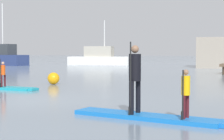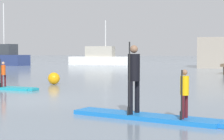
{
  "view_description": "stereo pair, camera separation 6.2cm",
  "coord_description": "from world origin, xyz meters",
  "px_view_note": "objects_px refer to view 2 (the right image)",
  "views": [
    {
      "loc": [
        7.58,
        -10.05,
        1.55
      ],
      "look_at": [
        1.69,
        3.15,
        0.84
      ],
      "focal_mm": 61.71,
      "sensor_mm": 36.0,
      "label": 1
    },
    {
      "loc": [
        7.64,
        -10.03,
        1.55
      ],
      "look_at": [
        1.69,
        3.15,
        0.84
      ],
      "focal_mm": 61.71,
      "sensor_mm": 36.0,
      "label": 2
    }
  ],
  "objects_px": {
    "paddler_adult": "(134,74)",
    "paddler_child_front": "(184,91)",
    "paddleboard_near": "(4,88)",
    "mooring_buoy_near": "(134,69)",
    "fishing_boat_green_midground": "(100,58)",
    "motor_boat_small_navy": "(4,58)",
    "mooring_buoy_mid": "(54,78)",
    "paddler_child_solo": "(3,73)",
    "paddleboard_far": "(147,117)"
  },
  "relations": [
    {
      "from": "paddler_adult",
      "to": "paddler_child_front",
      "type": "relative_size",
      "value": 1.57
    },
    {
      "from": "motor_boat_small_navy",
      "to": "mooring_buoy_near",
      "type": "xyz_separation_m",
      "value": [
        18.28,
        -7.23,
        -0.63
      ]
    },
    {
      "from": "paddler_child_solo",
      "to": "motor_boat_small_navy",
      "type": "bearing_deg",
      "value": 129.91
    },
    {
      "from": "motor_boat_small_navy",
      "to": "mooring_buoy_near",
      "type": "relative_size",
      "value": 17.66
    },
    {
      "from": "paddleboard_near",
      "to": "paddler_adult",
      "type": "relative_size",
      "value": 1.88
    },
    {
      "from": "paddler_adult",
      "to": "mooring_buoy_mid",
      "type": "bearing_deg",
      "value": 133.85
    },
    {
      "from": "paddler_adult",
      "to": "paddler_child_front",
      "type": "bearing_deg",
      "value": -7.65
    },
    {
      "from": "paddler_adult",
      "to": "paddler_child_front",
      "type": "distance_m",
      "value": 1.28
    },
    {
      "from": "paddleboard_near",
      "to": "mooring_buoy_near",
      "type": "distance_m",
      "value": 14.41
    },
    {
      "from": "mooring_buoy_near",
      "to": "mooring_buoy_mid",
      "type": "distance_m",
      "value": 11.61
    },
    {
      "from": "paddleboard_far",
      "to": "motor_boat_small_navy",
      "type": "bearing_deg",
      "value": 134.91
    },
    {
      "from": "paddleboard_near",
      "to": "motor_boat_small_navy",
      "type": "height_order",
      "value": "motor_boat_small_navy"
    },
    {
      "from": "fishing_boat_green_midground",
      "to": "motor_boat_small_navy",
      "type": "height_order",
      "value": "motor_boat_small_navy"
    },
    {
      "from": "paddleboard_near",
      "to": "motor_boat_small_navy",
      "type": "xyz_separation_m",
      "value": [
        -18.11,
        21.64,
        0.77
      ]
    },
    {
      "from": "paddleboard_near",
      "to": "mooring_buoy_mid",
      "type": "height_order",
      "value": "mooring_buoy_mid"
    },
    {
      "from": "mooring_buoy_near",
      "to": "fishing_boat_green_midground",
      "type": "bearing_deg",
      "value": 125.12
    },
    {
      "from": "fishing_boat_green_midground",
      "to": "mooring_buoy_near",
      "type": "distance_m",
      "value": 15.79
    },
    {
      "from": "paddleboard_far",
      "to": "paddler_adult",
      "type": "distance_m",
      "value": 1.02
    },
    {
      "from": "fishing_boat_green_midground",
      "to": "paddleboard_near",
      "type": "bearing_deg",
      "value": -71.93
    },
    {
      "from": "paddleboard_far",
      "to": "fishing_boat_green_midground",
      "type": "distance_m",
      "value": 35.58
    },
    {
      "from": "fishing_boat_green_midground",
      "to": "mooring_buoy_near",
      "type": "relative_size",
      "value": 18.99
    },
    {
      "from": "paddleboard_near",
      "to": "mooring_buoy_mid",
      "type": "bearing_deg",
      "value": 77.81
    },
    {
      "from": "paddler_child_solo",
      "to": "mooring_buoy_mid",
      "type": "bearing_deg",
      "value": 77.86
    },
    {
      "from": "paddler_adult",
      "to": "paddler_child_solo",
      "type": "bearing_deg",
      "value": 150.5
    },
    {
      "from": "paddler_child_solo",
      "to": "fishing_boat_green_midground",
      "type": "xyz_separation_m",
      "value": [
        -8.91,
        27.33,
        0.13
      ]
    },
    {
      "from": "paddleboard_near",
      "to": "paddler_child_front",
      "type": "xyz_separation_m",
      "value": [
        8.51,
        -4.3,
        0.64
      ]
    },
    {
      "from": "mooring_buoy_mid",
      "to": "paddler_child_solo",
      "type": "bearing_deg",
      "value": -102.14
    },
    {
      "from": "paddler_child_solo",
      "to": "mooring_buoy_mid",
      "type": "relative_size",
      "value": 2.03
    },
    {
      "from": "paddleboard_far",
      "to": "mooring_buoy_near",
      "type": "relative_size",
      "value": 9.69
    },
    {
      "from": "paddleboard_far",
      "to": "mooring_buoy_mid",
      "type": "height_order",
      "value": "mooring_buoy_mid"
    },
    {
      "from": "paddler_adult",
      "to": "fishing_boat_green_midground",
      "type": "bearing_deg",
      "value": 117.24
    },
    {
      "from": "paddleboard_near",
      "to": "fishing_boat_green_midground",
      "type": "xyz_separation_m",
      "value": [
        -8.91,
        27.32,
        0.75
      ]
    },
    {
      "from": "paddler_child_solo",
      "to": "paddler_child_front",
      "type": "relative_size",
      "value": 1.07
    },
    {
      "from": "motor_boat_small_navy",
      "to": "fishing_boat_green_midground",
      "type": "bearing_deg",
      "value": 31.69
    },
    {
      "from": "paddler_adult",
      "to": "motor_boat_small_navy",
      "type": "bearing_deg",
      "value": 134.57
    },
    {
      "from": "mooring_buoy_near",
      "to": "mooring_buoy_mid",
      "type": "xyz_separation_m",
      "value": [
        0.44,
        -11.6,
        0.09
      ]
    },
    {
      "from": "fishing_boat_green_midground",
      "to": "mooring_buoy_mid",
      "type": "xyz_separation_m",
      "value": [
        9.52,
        -24.51,
        -0.52
      ]
    },
    {
      "from": "paddler_child_front",
      "to": "motor_boat_small_navy",
      "type": "bearing_deg",
      "value": 135.74
    },
    {
      "from": "motor_boat_small_navy",
      "to": "mooring_buoy_mid",
      "type": "relative_size",
      "value": 12.23
    },
    {
      "from": "paddler_child_solo",
      "to": "mooring_buoy_near",
      "type": "bearing_deg",
      "value": 89.34
    },
    {
      "from": "paddleboard_far",
      "to": "mooring_buoy_mid",
      "type": "xyz_separation_m",
      "value": [
        -7.01,
        6.98,
        0.23
      ]
    },
    {
      "from": "paddleboard_near",
      "to": "paddler_child_solo",
      "type": "xyz_separation_m",
      "value": [
        -0.0,
        -0.01,
        0.62
      ]
    },
    {
      "from": "paddler_child_front",
      "to": "mooring_buoy_near",
      "type": "distance_m",
      "value": 20.49
    },
    {
      "from": "fishing_boat_green_midground",
      "to": "motor_boat_small_navy",
      "type": "relative_size",
      "value": 1.08
    },
    {
      "from": "paddleboard_near",
      "to": "paddler_child_solo",
      "type": "height_order",
      "value": "paddler_child_solo"
    },
    {
      "from": "paddler_child_front",
      "to": "motor_boat_small_navy",
      "type": "xyz_separation_m",
      "value": [
        -26.62,
        25.94,
        0.13
      ]
    },
    {
      "from": "paddler_child_front",
      "to": "mooring_buoy_mid",
      "type": "bearing_deg",
      "value": 138.01
    },
    {
      "from": "paddler_child_solo",
      "to": "paddler_adult",
      "type": "distance_m",
      "value": 8.37
    },
    {
      "from": "paddleboard_near",
      "to": "fishing_boat_green_midground",
      "type": "bearing_deg",
      "value": 108.07
    },
    {
      "from": "fishing_boat_green_midground",
      "to": "paddler_child_front",
      "type": "bearing_deg",
      "value": -61.15
    }
  ]
}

